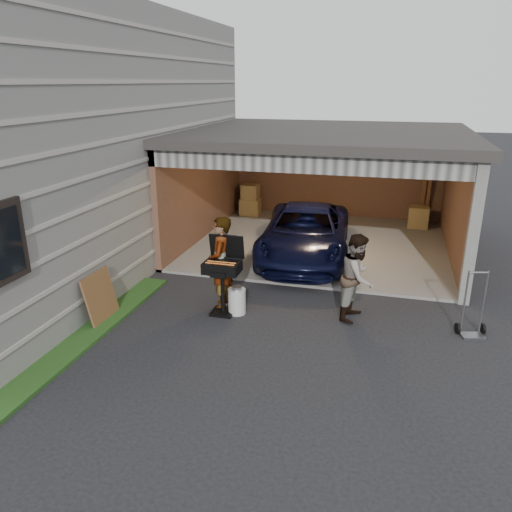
# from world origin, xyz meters

# --- Properties ---
(ground) EXTENTS (80.00, 80.00, 0.00)m
(ground) POSITION_xyz_m (0.00, 0.00, 0.00)
(ground) COLOR black
(ground) RESTS_ON ground
(house) EXTENTS (7.00, 11.00, 5.50)m
(house) POSITION_xyz_m (-6.00, 4.00, 2.75)
(house) COLOR #474744
(house) RESTS_ON ground
(groundcover_strip) EXTENTS (0.50, 8.00, 0.06)m
(groundcover_strip) POSITION_xyz_m (-2.25, -1.00, 0.03)
(groundcover_strip) COLOR #193814
(groundcover_strip) RESTS_ON ground
(garage) EXTENTS (6.80, 6.30, 2.90)m
(garage) POSITION_xyz_m (0.76, 6.79, 1.87)
(garage) COLOR #605E59
(garage) RESTS_ON ground
(minivan) EXTENTS (2.35, 4.43, 1.19)m
(minivan) POSITION_xyz_m (0.54, 5.20, 0.59)
(minivan) COLOR black
(minivan) RESTS_ON ground
(woman) EXTENTS (0.52, 0.70, 1.74)m
(woman) POSITION_xyz_m (-0.50, 2.20, 0.87)
(woman) COLOR silver
(woman) RESTS_ON ground
(man) EXTENTS (0.74, 0.87, 1.55)m
(man) POSITION_xyz_m (1.95, 2.40, 0.78)
(man) COLOR #4E2A1E
(man) RESTS_ON ground
(bbq_grill) EXTENTS (0.64, 0.56, 1.42)m
(bbq_grill) POSITION_xyz_m (-0.38, 1.96, 0.84)
(bbq_grill) COLOR black
(bbq_grill) RESTS_ON ground
(propane_tank) EXTENTS (0.36, 0.36, 0.48)m
(propane_tank) POSITION_xyz_m (-0.13, 2.00, 0.24)
(propane_tank) COLOR silver
(propane_tank) RESTS_ON ground
(plywood_panel) EXTENTS (0.22, 0.80, 0.89)m
(plywood_panel) POSITION_xyz_m (-2.34, 1.09, 0.44)
(plywood_panel) COLOR brown
(plywood_panel) RESTS_ON ground
(hand_truck) EXTENTS (0.49, 0.43, 1.13)m
(hand_truck) POSITION_xyz_m (3.88, 2.24, 0.22)
(hand_truck) COLOR slate
(hand_truck) RESTS_ON ground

